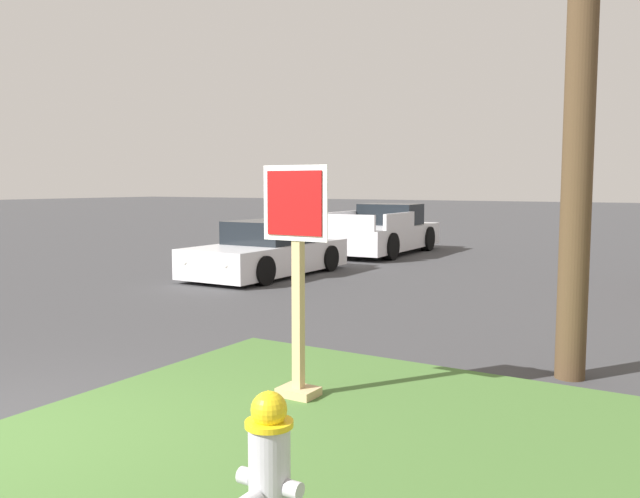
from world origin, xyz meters
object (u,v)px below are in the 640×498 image
(stop_sign, at_px, (297,287))
(manhole_cover, at_px, (200,368))
(parked_sedan_white, at_px, (269,251))
(fire_hydrant, at_px, (269,484))
(pickup_truck_white, at_px, (382,233))

(stop_sign, distance_m, manhole_cover, 2.01)
(manhole_cover, relative_size, parked_sedan_white, 0.16)
(fire_hydrant, relative_size, parked_sedan_white, 0.21)
(stop_sign, distance_m, parked_sedan_white, 9.09)
(stop_sign, bearing_deg, manhole_cover, 164.88)
(stop_sign, bearing_deg, parked_sedan_white, 127.62)
(manhole_cover, bearing_deg, parked_sedan_white, 120.14)
(manhole_cover, xyz_separation_m, pickup_truck_white, (-3.80, 12.44, 0.61))
(stop_sign, height_order, pickup_truck_white, stop_sign)
(manhole_cover, relative_size, pickup_truck_white, 0.14)
(manhole_cover, height_order, parked_sedan_white, parked_sedan_white)
(stop_sign, bearing_deg, fire_hydrant, -59.60)
(manhole_cover, bearing_deg, stop_sign, -15.12)
(fire_hydrant, distance_m, stop_sign, 2.84)
(manhole_cover, bearing_deg, fire_hydrant, -43.12)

